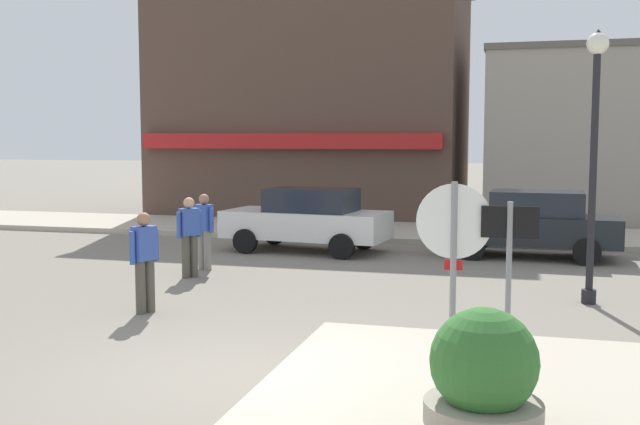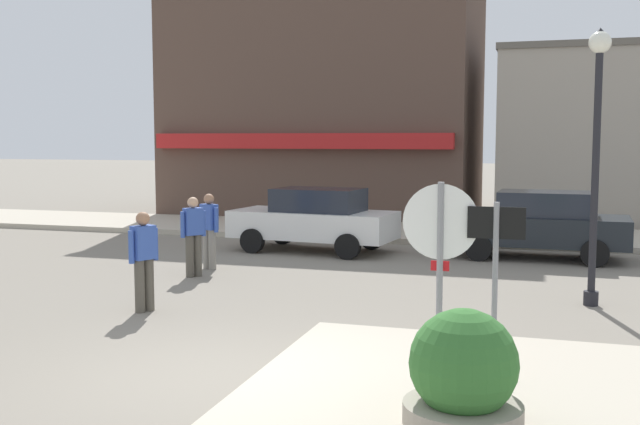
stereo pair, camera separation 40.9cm
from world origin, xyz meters
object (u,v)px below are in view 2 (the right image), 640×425
(one_way_sign, at_px, (495,275))
(pedestrian_crossing_far, at_px, (209,229))
(stop_sign, at_px, (440,254))
(pedestrian_crossing_near, at_px, (193,234))
(parked_car_second, at_px, (540,224))
(parked_car_nearest, at_px, (314,219))
(lamp_post, at_px, (597,127))
(planter, at_px, (463,381))
(pedestrian_kerb_side, at_px, (144,258))

(one_way_sign, bearing_deg, pedestrian_crossing_far, 134.87)
(stop_sign, xyz_separation_m, one_way_sign, (0.59, -0.02, -0.19))
(pedestrian_crossing_near, bearing_deg, parked_car_second, 34.01)
(parked_car_nearest, height_order, pedestrian_crossing_near, pedestrian_crossing_near)
(lamp_post, height_order, parked_car_nearest, lamp_post)
(one_way_sign, relative_size, planter, 1.71)
(lamp_post, bearing_deg, planter, -102.79)
(stop_sign, xyz_separation_m, pedestrian_crossing_near, (-5.67, 5.43, -0.65))
(parked_car_nearest, bearing_deg, planter, -65.95)
(planter, relative_size, pedestrian_kerb_side, 0.76)
(pedestrian_crossing_near, distance_m, pedestrian_kerb_side, 3.07)
(pedestrian_crossing_far, relative_size, pedestrian_kerb_side, 1.00)
(one_way_sign, xyz_separation_m, pedestrian_crossing_far, (-6.34, 6.37, -0.46))
(lamp_post, bearing_deg, one_way_sign, -103.94)
(pedestrian_crossing_far, bearing_deg, stop_sign, -47.80)
(lamp_post, relative_size, pedestrian_crossing_far, 2.82)
(planter, height_order, pedestrian_crossing_near, pedestrian_crossing_near)
(lamp_post, bearing_deg, parked_car_second, 100.33)
(stop_sign, bearing_deg, pedestrian_kerb_side, 154.25)
(one_way_sign, height_order, lamp_post, lamp_post)
(lamp_post, bearing_deg, pedestrian_kerb_side, -159.53)
(parked_car_nearest, relative_size, pedestrian_kerb_side, 2.58)
(pedestrian_crossing_far, xyz_separation_m, pedestrian_kerb_side, (0.71, -3.91, 0.00))
(planter, relative_size, parked_car_nearest, 0.29)
(one_way_sign, bearing_deg, stop_sign, 177.80)
(pedestrian_crossing_far, bearing_deg, pedestrian_kerb_side, -79.71)
(one_way_sign, xyz_separation_m, lamp_post, (1.25, 5.02, 1.63))
(pedestrian_crossing_near, bearing_deg, parked_car_nearest, 71.99)
(stop_sign, height_order, pedestrian_crossing_near, stop_sign)
(parked_car_second, bearing_deg, pedestrian_kerb_side, -128.73)
(pedestrian_crossing_near, bearing_deg, pedestrian_kerb_side, -78.19)
(one_way_sign, distance_m, pedestrian_kerb_side, 6.16)
(parked_car_second, xyz_separation_m, pedestrian_kerb_side, (-5.98, -7.46, 0.06))
(one_way_sign, distance_m, pedestrian_crossing_far, 9.00)
(lamp_post, xyz_separation_m, pedestrian_kerb_side, (-6.87, -2.57, -2.09))
(pedestrian_crossing_near, relative_size, pedestrian_crossing_far, 1.00)
(planter, relative_size, pedestrian_crossing_far, 0.76)
(stop_sign, distance_m, pedestrian_crossing_far, 8.59)
(pedestrian_kerb_side, bearing_deg, pedestrian_crossing_far, 100.29)
(lamp_post, height_order, pedestrian_crossing_near, lamp_post)
(parked_car_second, relative_size, pedestrian_crossing_near, 2.52)
(parked_car_nearest, bearing_deg, lamp_post, -35.43)
(pedestrian_kerb_side, bearing_deg, stop_sign, -25.75)
(parked_car_nearest, relative_size, pedestrian_crossing_far, 2.58)
(one_way_sign, height_order, parked_car_nearest, one_way_sign)
(stop_sign, distance_m, pedestrian_crossing_near, 7.88)
(planter, bearing_deg, parked_car_nearest, 114.05)
(planter, relative_size, parked_car_second, 0.30)
(lamp_post, distance_m, pedestrian_crossing_near, 7.80)
(stop_sign, bearing_deg, lamp_post, 69.86)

